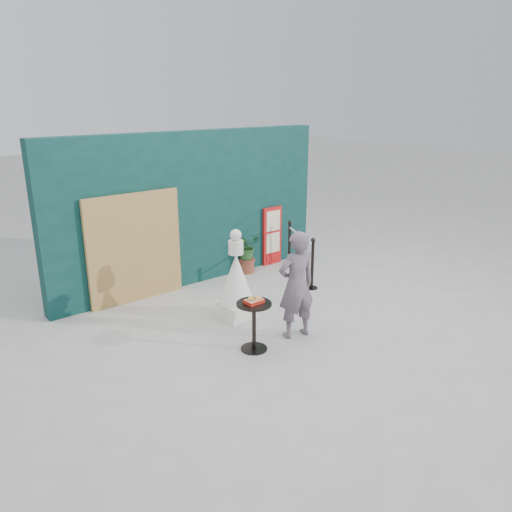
# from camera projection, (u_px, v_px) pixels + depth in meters

# --- Properties ---
(ground) EXTENTS (60.00, 60.00, 0.00)m
(ground) POSITION_uv_depth(u_px,v_px,m) (303.00, 333.00, 7.97)
(ground) COLOR #ADAAA5
(ground) RESTS_ON ground
(back_wall) EXTENTS (6.00, 0.30, 3.00)m
(back_wall) POSITION_uv_depth(u_px,v_px,m) (194.00, 209.00, 9.84)
(back_wall) COLOR #0A2D2A
(back_wall) RESTS_ON ground
(bamboo_fence) EXTENTS (1.80, 0.08, 2.00)m
(bamboo_fence) POSITION_uv_depth(u_px,v_px,m) (135.00, 248.00, 8.99)
(bamboo_fence) COLOR tan
(bamboo_fence) RESTS_ON ground
(woman) EXTENTS (0.69, 0.53, 1.71)m
(woman) POSITION_uv_depth(u_px,v_px,m) (296.00, 285.00, 7.64)
(woman) COLOR slate
(woman) RESTS_ON ground
(menu_board) EXTENTS (0.50, 0.07, 1.30)m
(menu_board) POSITION_uv_depth(u_px,v_px,m) (272.00, 236.00, 11.10)
(menu_board) COLOR red
(menu_board) RESTS_ON ground
(statue) EXTENTS (0.61, 0.61, 1.56)m
(statue) POSITION_uv_depth(u_px,v_px,m) (236.00, 283.00, 8.35)
(statue) COLOR white
(statue) RESTS_ON ground
(cafe_table) EXTENTS (0.52, 0.52, 0.75)m
(cafe_table) POSITION_uv_depth(u_px,v_px,m) (254.00, 319.00, 7.32)
(cafe_table) COLOR black
(cafe_table) RESTS_ON ground
(food_basket) EXTENTS (0.26, 0.19, 0.11)m
(food_basket) POSITION_uv_depth(u_px,v_px,m) (254.00, 300.00, 7.23)
(food_basket) COLOR red
(food_basket) RESTS_ON cafe_table
(planter) EXTENTS (0.51, 0.45, 0.87)m
(planter) POSITION_uv_depth(u_px,v_px,m) (247.00, 250.00, 10.58)
(planter) COLOR brown
(planter) RESTS_ON ground
(stanchion_barrier) EXTENTS (0.84, 1.54, 1.03)m
(stanchion_barrier) POSITION_uv_depth(u_px,v_px,m) (300.00, 254.00, 10.35)
(stanchion_barrier) COLOR black
(stanchion_barrier) RESTS_ON ground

